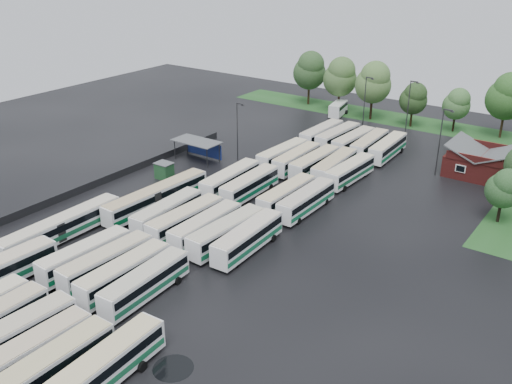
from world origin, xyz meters
The scene contains 51 objects.
ground centered at (0.00, 0.00, 0.00)m, with size 160.00×160.00×0.00m, color black.
brick_building centered at (24.00, 42.77, 1.87)m, with size 10.07×8.60×5.39m.
wash_shed centered at (-17.20, 22.02, 2.99)m, with size 8.20×4.20×3.58m.
utility_hut centered at (-16.20, 12.60, 1.32)m, with size 2.70×2.20×2.62m.
grass_strip_north centered at (2.00, 64.80, 0.01)m, with size 80.00×10.00×0.01m, color #1D4C1C.
west_fence centered at (-22.20, 8.00, 0.60)m, with size 0.10×50.00×1.20m, color #2D2D30.
bus_r0c2 centered at (2.08, -25.74, 1.84)m, with size 3.08×12.10×3.34m.
bus_r0c3 centered at (5.23, -26.17, 1.77)m, with size 2.82×11.61×3.21m.
bus_r0c4 centered at (8.24, -26.22, 1.80)m, with size 2.51×11.77×3.28m.
bus_r1c0 centered at (-4.36, -12.45, 1.74)m, with size 2.98×11.48×3.17m.
bus_r1c1 centered at (-1.19, -12.06, 1.77)m, with size 2.95×11.68×3.23m.
bus_r1c2 centered at (2.11, -12.48, 1.79)m, with size 2.51×11.68×3.25m.
bus_r1c3 centered at (5.23, -12.44, 1.76)m, with size 3.01×11.59×3.20m.
bus_r2c0 centered at (-4.58, 1.17, 1.78)m, with size 2.92×11.74×3.24m.
bus_r2c1 centered at (-1.09, 0.88, 1.82)m, with size 2.97×12.00×3.31m.
bus_r2c2 centered at (2.15, 0.98, 1.78)m, with size 2.47×11.60×3.23m.
bus_r2c3 centered at (5.34, 1.21, 1.85)m, with size 3.17×12.17×3.35m.
bus_r2c4 centered at (8.26, 1.55, 1.82)m, with size 2.99×12.01×3.32m.
bus_r3c0 centered at (-4.58, 14.68, 1.85)m, with size 3.06×12.16×3.36m.
bus_r3c1 centered at (-1.11, 14.80, 1.80)m, with size 2.79×11.81×3.27m.
bus_r3c3 centered at (5.20, 14.92, 1.76)m, with size 2.59×11.54×3.21m.
bus_r3c4 centered at (8.34, 15.01, 1.78)m, with size 2.53×11.65×3.24m.
bus_r4c0 centered at (-4.26, 28.44, 1.78)m, with size 2.94×11.71×3.24m.
bus_r4c1 centered at (-1.28, 28.08, 1.76)m, with size 2.60×11.54×3.20m.
bus_r4c2 centered at (2.04, 28.16, 1.80)m, with size 2.72×11.83×3.28m.
bus_r4c3 centered at (5.35, 28.63, 1.81)m, with size 3.09×11.96×3.30m.
bus_r4c4 centered at (8.28, 28.26, 1.75)m, with size 2.89×11.54×3.19m.
bus_r5c0 centered at (-4.48, 41.96, 1.81)m, with size 2.70×11.85×3.29m.
bus_r5c1 centered at (-1.27, 42.22, 1.81)m, with size 3.10×11.95×3.29m.
bus_r5c2 centered at (2.15, 41.69, 1.76)m, with size 2.97×11.62×3.21m.
bus_r5c3 centered at (5.26, 41.67, 1.78)m, with size 2.97×11.72×3.23m.
bus_r5c4 centered at (8.60, 41.85, 1.79)m, with size 2.90×11.75×3.25m.
artic_bus_west_b centered at (-9.21, 3.91, 1.81)m, with size 3.24×17.67×3.26m.
artic_bus_west_c centered at (-12.32, -9.65, 1.77)m, with size 2.63×17.23×3.19m.
minibus centered at (-10.71, 60.11, 1.55)m, with size 3.52×6.73×2.79m.
tree_north_0 centered at (-20.52, 64.40, 7.87)m, with size 7.38×7.38×12.23m.
tree_north_1 centered at (-12.06, 62.97, 7.76)m, with size 7.28×7.28×12.06m.
tree_north_2 centered at (-3.66, 61.53, 7.94)m, with size 7.45×7.45×12.35m.
tree_north_3 centered at (5.14, 61.56, 5.87)m, with size 5.52×5.52×9.14m.
tree_north_4 centered at (13.19, 63.26, 5.65)m, with size 5.31×5.31×8.79m.
tree_north_5 centered at (21.79, 64.65, 8.13)m, with size 7.63×7.63×12.64m.
tree_east_0 centered at (30.89, 27.29, 4.98)m, with size 4.72×4.68×7.75m.
lamp_post_ne centered at (18.31, 38.90, 6.35)m, with size 1.69×0.33×10.94m.
lamp_post_nw centered at (-11.61, 25.84, 5.86)m, with size 1.55×0.30×10.09m.
lamp_post_back_w centered at (-1.51, 53.37, 6.24)m, with size 1.65×0.32×10.75m.
lamp_post_back_e centered at (6.98, 54.22, 6.36)m, with size 1.69×0.33×10.96m.
puddle_0 centered at (-4.18, -17.54, 0.00)m, with size 4.93×4.93×0.01m, color black.
puddle_1 centered at (10.32, -23.61, 0.00)m, with size 4.35×4.35×0.01m, color black.
puddle_2 centered at (-7.63, -0.97, 0.00)m, with size 7.28×7.28×0.01m, color black.
puddle_3 centered at (2.06, 0.68, 0.00)m, with size 3.15×3.15×0.01m, color black.
puddle_4 centered at (15.10, -18.90, 0.00)m, with size 3.66×3.66×0.01m, color black.
Camera 1 is at (44.03, -46.86, 34.40)m, focal length 40.00 mm.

